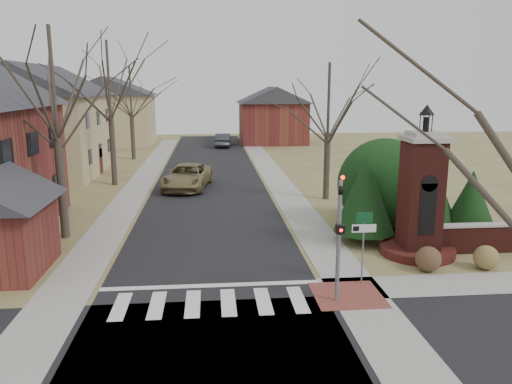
{
  "coord_description": "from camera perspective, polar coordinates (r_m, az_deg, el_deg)",
  "views": [
    {
      "loc": [
        0.09,
        -15.0,
        7.27
      ],
      "look_at": [
        2.03,
        6.0,
        2.71
      ],
      "focal_mm": 35.0,
      "sensor_mm": 36.0,
      "label": 1
    }
  ],
  "objects": [
    {
      "name": "evergreen_mid",
      "position": [
        25.85,
        18.58,
        1.15
      ],
      "size": [
        3.4,
        3.4,
        4.7
      ],
      "color": "#473D33",
      "rests_on": "ground"
    },
    {
      "name": "bare_tree_2",
      "position": [
        50.57,
        -14.19,
        11.56
      ],
      "size": [
        7.35,
        7.35,
        10.19
      ],
      "color": "#473D33",
      "rests_on": "ground"
    },
    {
      "name": "brick_gate_monument",
      "position": [
        22.48,
        18.25,
        -1.55
      ],
      "size": [
        3.2,
        3.2,
        6.47
      ],
      "color": "#4D1B16",
      "rests_on": "ground"
    },
    {
      "name": "evergreen_far",
      "position": [
        25.99,
        23.39,
        -0.74
      ],
      "size": [
        2.4,
        2.4,
        3.3
      ],
      "color": "#473D33",
      "rests_on": "ground"
    },
    {
      "name": "house_distant_left",
      "position": [
        64.22,
        -16.32,
        9.02
      ],
      "size": [
        10.8,
        8.8,
        8.53
      ],
      "color": "tan",
      "rests_on": "ground"
    },
    {
      "name": "main_street",
      "position": [
        37.71,
        -5.3,
        1.04
      ],
      "size": [
        8.0,
        70.0,
        0.01
      ],
      "primitive_type": "cube",
      "color": "black",
      "rests_on": "ground"
    },
    {
      "name": "pickup_truck",
      "position": [
        35.74,
        -7.89,
        1.75
      ],
      "size": [
        3.78,
        6.55,
        1.72
      ],
      "primitive_type": "imported",
      "rotation": [
        0.0,
        0.0,
        -0.16
      ],
      "color": "olive",
      "rests_on": "ground"
    },
    {
      "name": "evergreen_mass",
      "position": [
        26.52,
        14.47,
        1.23
      ],
      "size": [
        4.8,
        4.8,
        4.8
      ],
      "primitive_type": "sphere",
      "color": "black",
      "rests_on": "ground"
    },
    {
      "name": "curb_apron",
      "position": [
        18.19,
        10.41,
        -11.52
      ],
      "size": [
        2.4,
        2.4,
        0.02
      ],
      "primitive_type": "cube",
      "color": "brown",
      "rests_on": "ground"
    },
    {
      "name": "bare_tree_3",
      "position": [
        31.88,
        8.33,
        11.03
      ],
      "size": [
        7.0,
        7.0,
        9.7
      ],
      "color": "#473D33",
      "rests_on": "ground"
    },
    {
      "name": "dry_shrub_left",
      "position": [
        21.03,
        19.09,
        -7.26
      ],
      "size": [
        1.01,
        1.01,
        1.01
      ],
      "primitive_type": "sphere",
      "color": "brown",
      "rests_on": "ground"
    },
    {
      "name": "dry_shrub_right",
      "position": [
        22.11,
        24.81,
        -6.82
      ],
      "size": [
        0.98,
        0.98,
        0.98
      ],
      "primitive_type": "sphere",
      "color": "olive",
      "rests_on": "ground"
    },
    {
      "name": "sidewalk_right_main",
      "position": [
        38.05,
        2.55,
        1.19
      ],
      "size": [
        2.0,
        60.0,
        0.02
      ],
      "primitive_type": "cube",
      "color": "gray",
      "rests_on": "ground"
    },
    {
      "name": "bare_tree_1",
      "position": [
        37.68,
        -16.54,
        12.87
      ],
      "size": [
        8.4,
        8.4,
        11.64
      ],
      "color": "#473D33",
      "rests_on": "ground"
    },
    {
      "name": "traffic_signal_pole",
      "position": [
        16.8,
        9.49,
        -4.15
      ],
      "size": [
        0.28,
        0.41,
        4.5
      ],
      "color": "slate",
      "rests_on": "ground"
    },
    {
      "name": "evergreen_near",
      "position": [
        23.65,
        12.36,
        -0.22
      ],
      "size": [
        2.8,
        2.8,
        4.1
      ],
      "color": "#473D33",
      "rests_on": "ground"
    },
    {
      "name": "house_stucco_left",
      "position": [
        44.22,
        -23.38,
        7.75
      ],
      "size": [
        9.8,
        12.8,
        9.28
      ],
      "color": "tan",
      "rests_on": "ground"
    },
    {
      "name": "cross_street",
      "position": [
        14.03,
        -5.16,
        -19.04
      ],
      "size": [
        120.0,
        8.0,
        0.01
      ],
      "primitive_type": "cube",
      "color": "black",
      "rests_on": "ground"
    },
    {
      "name": "distant_car",
      "position": [
        59.64,
        -3.8,
        5.95
      ],
      "size": [
        1.99,
        4.96,
        1.6
      ],
      "primitive_type": "imported",
      "rotation": [
        0.0,
        0.0,
        3.08
      ],
      "color": "#34373C",
      "rests_on": "ground"
    },
    {
      "name": "crosswalk_zone",
      "position": [
        17.39,
        -5.21,
        -12.53
      ],
      "size": [
        8.0,
        2.2,
        0.02
      ],
      "primitive_type": "cube",
      "color": "silver",
      "rests_on": "ground"
    },
    {
      "name": "ground",
      "position": [
        16.67,
        -5.2,
        -13.7
      ],
      "size": [
        120.0,
        120.0,
        0.0
      ],
      "primitive_type": "plane",
      "color": "olive",
      "rests_on": "ground"
    },
    {
      "name": "sidewalk_left",
      "position": [
        38.08,
        -13.15,
        0.89
      ],
      "size": [
        2.0,
        60.0,
        0.02
      ],
      "primitive_type": "cube",
      "color": "gray",
      "rests_on": "ground"
    },
    {
      "name": "bare_tree_0",
      "position": [
        25.03,
        -22.26,
        12.3
      ],
      "size": [
        8.05,
        8.05,
        11.15
      ],
      "color": "#473D33",
      "rests_on": "ground"
    },
    {
      "name": "stop_bar",
      "position": [
        18.76,
        -5.22,
        -10.62
      ],
      "size": [
        8.0,
        0.35,
        0.02
      ],
      "primitive_type": "cube",
      "color": "silver",
      "rests_on": "ground"
    },
    {
      "name": "house_distant_right",
      "position": [
        63.59,
        1.91,
        8.93
      ],
      "size": [
        8.8,
        8.8,
        7.3
      ],
      "color": "brown",
      "rests_on": "ground"
    },
    {
      "name": "sign_post",
      "position": [
        18.63,
        12.19,
        -4.67
      ],
      "size": [
        0.9,
        0.07,
        2.75
      ],
      "color": "slate",
      "rests_on": "ground"
    }
  ]
}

